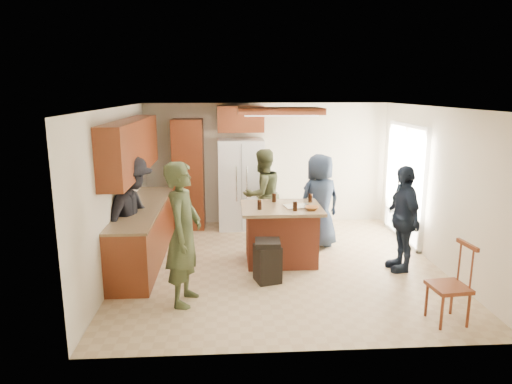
{
  "coord_description": "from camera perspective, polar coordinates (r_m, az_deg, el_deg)",
  "views": [
    {
      "loc": [
        -0.81,
        -6.88,
        2.75
      ],
      "look_at": [
        -0.37,
        0.26,
        1.15
      ],
      "focal_mm": 32.0,
      "sensor_mm": 36.0,
      "label": 1
    }
  ],
  "objects": [
    {
      "name": "left_cabinetry",
      "position": [
        7.63,
        -14.28,
        -1.39
      ],
      "size": [
        0.64,
        3.0,
        2.3
      ],
      "color": "maroon",
      "rests_on": "ground"
    },
    {
      "name": "person_behind_left",
      "position": [
        8.53,
        0.81,
        -0.28
      ],
      "size": [
        0.97,
        0.88,
        1.7
      ],
      "primitive_type": "imported",
      "rotation": [
        0.0,
        0.0,
        3.72
      ],
      "color": "#3A4025",
      "rests_on": "ground"
    },
    {
      "name": "person_behind_right",
      "position": [
        8.11,
        7.94,
        -1.15
      ],
      "size": [
        0.96,
        0.8,
        1.68
      ],
      "primitive_type": "imported",
      "rotation": [
        0.0,
        0.0,
        3.53
      ],
      "color": "#1B2536",
      "rests_on": "ground"
    },
    {
      "name": "kitchen_island",
      "position": [
        7.45,
        3.13,
        -5.2
      ],
      "size": [
        1.28,
        1.03,
        0.93
      ],
      "color": "#9D4128",
      "rests_on": "ground"
    },
    {
      "name": "room_shell",
      "position": [
        10.15,
        27.22,
        0.5
      ],
      "size": [
        8.0,
        5.2,
        5.0
      ],
      "color": "tan",
      "rests_on": "ground"
    },
    {
      "name": "back_wall_units",
      "position": [
        9.2,
        -6.8,
        3.95
      ],
      "size": [
        1.8,
        0.6,
        2.45
      ],
      "color": "maroon",
      "rests_on": "ground"
    },
    {
      "name": "person_front_left",
      "position": [
        5.96,
        -9.04,
        -5.21
      ],
      "size": [
        0.63,
        0.77,
        1.88
      ],
      "primitive_type": "imported",
      "rotation": [
        0.0,
        0.0,
        1.37
      ],
      "color": "#394327",
      "rests_on": "ground"
    },
    {
      "name": "trash_bin",
      "position": [
        6.73,
        1.45,
        -8.58
      ],
      "size": [
        0.42,
        0.42,
        0.63
      ],
      "color": "black",
      "rests_on": "ground"
    },
    {
      "name": "person_side_right",
      "position": [
        7.37,
        17.88,
        -3.15
      ],
      "size": [
        0.53,
        0.99,
        1.65
      ],
      "primitive_type": "imported",
      "rotation": [
        0.0,
        0.0,
        -1.53
      ],
      "color": "#1A2334",
      "rests_on": "ground"
    },
    {
      "name": "spindle_chair",
      "position": [
        6.04,
        23.12,
        -10.83
      ],
      "size": [
        0.46,
        0.46,
        0.99
      ],
      "color": "maroon",
      "rests_on": "ground"
    },
    {
      "name": "person_counter",
      "position": [
        7.13,
        -15.18,
        -2.84
      ],
      "size": [
        0.9,
        1.28,
        1.81
      ],
      "primitive_type": "imported",
      "rotation": [
        0.0,
        0.0,
        1.24
      ],
      "color": "black",
      "rests_on": "ground"
    },
    {
      "name": "island_items",
      "position": [
        7.26,
        5.16,
        -1.64
      ],
      "size": [
        0.97,
        0.71,
        0.15
      ],
      "color": "silver",
      "rests_on": "kitchen_island"
    },
    {
      "name": "refrigerator",
      "position": [
        9.19,
        -1.87,
        0.99
      ],
      "size": [
        0.9,
        0.76,
        1.8
      ],
      "color": "white",
      "rests_on": "ground"
    }
  ]
}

